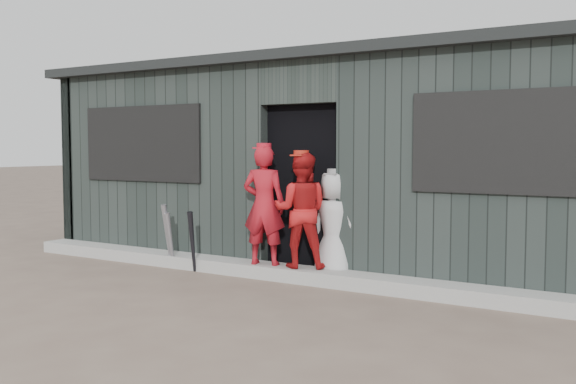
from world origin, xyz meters
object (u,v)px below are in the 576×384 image
Objects in this scene: bat_right at (192,242)px; dugout at (354,163)px; bat_left at (170,240)px; player_red_left at (264,205)px; bat_mid at (168,236)px; player_red_right at (301,210)px; player_grey_back at (334,226)px.

dugout is (1.20, 1.94, 0.91)m from bat_right.
dugout is at bearing 49.49° from bat_left.
player_red_left is (0.88, 0.22, 0.46)m from bat_right.
player_red_left is (1.28, 0.16, 0.49)m from bat_left.
bat_right reaches higher than bat_left.
player_red_right is (1.79, 0.22, 0.39)m from bat_mid.
player_red_left is at bearing 32.06° from player_grey_back.
player_grey_back reaches higher than bat_right.
player_grey_back is (1.64, 0.50, 0.25)m from bat_right.
bat_left is at bearing -12.51° from bat_mid.
dugout reaches higher than player_grey_back.
player_grey_back is at bearing -174.06° from player_red_left.
player_grey_back is (0.76, 0.28, -0.22)m from player_red_left.
bat_left is 2.11m from player_grey_back.
player_red_left is 0.84m from player_grey_back.
player_red_left reaches higher than player_red_right.
bat_right is at bearing -0.01° from player_red_left.
player_red_right is (0.45, 0.07, -0.04)m from player_red_left.
bat_right is (0.46, -0.08, -0.03)m from bat_mid.
bat_left is at bearing -130.51° from dugout.
player_red_right is at bearing 6.88° from bat_mid.
player_red_right is at bearing 7.51° from bat_left.
player_grey_back is (0.31, 0.21, -0.18)m from player_red_right.
bat_mid is at bearing -131.67° from dugout.
bat_mid is 0.65× the size of player_grey_back.
bat_mid is at bearing 170.46° from bat_right.
player_red_right is 1.72m from dugout.
dugout is at bearing -106.84° from player_red_right.
bat_right is 1.43m from player_red_right.
player_red_right reaches higher than bat_mid.
player_red_left is 1.80m from dugout.
dugout is (0.32, 1.71, 0.45)m from player_red_left.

